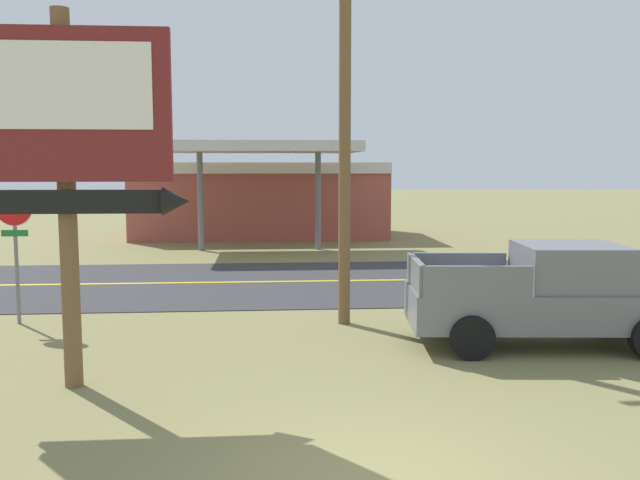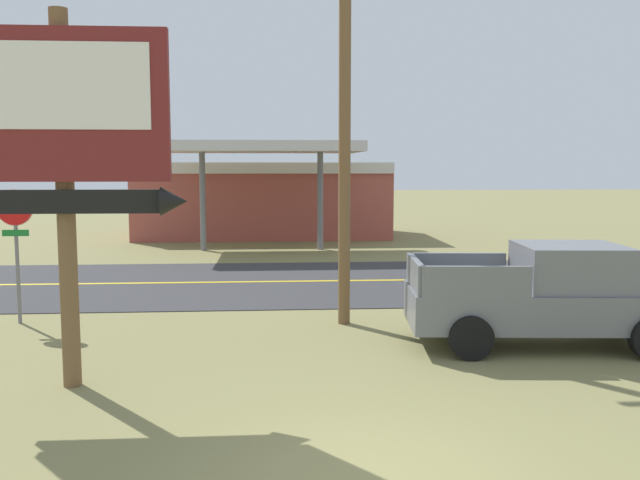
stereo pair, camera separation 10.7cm
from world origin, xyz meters
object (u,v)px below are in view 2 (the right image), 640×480
gas_station (263,197)px  utility_pole (345,118)px  pickup_grey_parked_on_lawn (549,296)px  motel_sign (65,137)px  stop_sign (16,232)px

gas_station → utility_pole: bearing=-84.1°
gas_station → pickup_grey_parked_on_lawn: (5.68, -21.20, -0.98)m
utility_pole → pickup_grey_parked_on_lawn: 5.54m
utility_pole → gas_station: bearing=95.9°
motel_sign → pickup_grey_parked_on_lawn: motel_sign is taller
gas_station → pickup_grey_parked_on_lawn: gas_station is taller
stop_sign → pickup_grey_parked_on_lawn: bearing=-13.8°
stop_sign → gas_station: bearing=74.5°
motel_sign → utility_pole: 6.23m
motel_sign → utility_pole: utility_pole is taller
utility_pole → gas_station: size_ratio=0.70×
motel_sign → utility_pole: bearing=41.4°
gas_station → pickup_grey_parked_on_lawn: 21.97m
gas_station → pickup_grey_parked_on_lawn: size_ratio=2.24×
stop_sign → motel_sign: bearing=-61.9°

